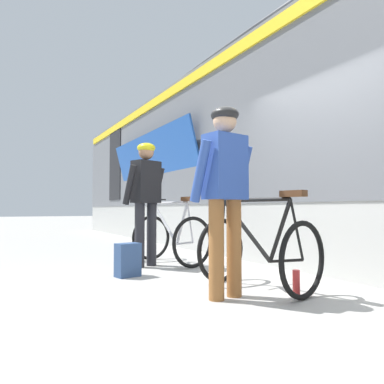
{
  "coord_description": "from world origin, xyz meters",
  "views": [
    {
      "loc": [
        -2.16,
        -3.01,
        0.81
      ],
      "look_at": [
        0.3,
        1.39,
        1.05
      ],
      "focal_mm": 33.85,
      "sensor_mm": 36.0,
      "label": 1
    }
  ],
  "objects_px": {
    "bicycle_far_silver": "(171,237)",
    "water_bottle_near_the_bikes": "(296,283)",
    "train_car": "(315,144)",
    "bicycle_near_black": "(258,250)",
    "cyclist_near_in_blue": "(225,183)",
    "backpack_on_platform": "(128,260)",
    "cyclist_far_in_dark": "(146,192)"
  },
  "relations": [
    {
      "from": "cyclist_near_in_blue",
      "to": "cyclist_far_in_dark",
      "type": "distance_m",
      "value": 2.07
    },
    {
      "from": "train_car",
      "to": "backpack_on_platform",
      "type": "distance_m",
      "value": 3.94
    },
    {
      "from": "bicycle_near_black",
      "to": "cyclist_near_in_blue",
      "type": "bearing_deg",
      "value": -168.05
    },
    {
      "from": "cyclist_near_in_blue",
      "to": "backpack_on_platform",
      "type": "bearing_deg",
      "value": 106.59
    },
    {
      "from": "backpack_on_platform",
      "to": "cyclist_near_in_blue",
      "type": "bearing_deg",
      "value": -83.46
    },
    {
      "from": "bicycle_far_silver",
      "to": "water_bottle_near_the_bikes",
      "type": "relative_size",
      "value": 4.98
    },
    {
      "from": "cyclist_far_in_dark",
      "to": "backpack_on_platform",
      "type": "bearing_deg",
      "value": -127.43
    },
    {
      "from": "backpack_on_platform",
      "to": "water_bottle_near_the_bikes",
      "type": "relative_size",
      "value": 1.68
    },
    {
      "from": "cyclist_near_in_blue",
      "to": "bicycle_far_silver",
      "type": "distance_m",
      "value": 2.25
    },
    {
      "from": "cyclist_near_in_blue",
      "to": "cyclist_far_in_dark",
      "type": "relative_size",
      "value": 1.0
    },
    {
      "from": "train_car",
      "to": "bicycle_near_black",
      "type": "bearing_deg",
      "value": -148.63
    },
    {
      "from": "bicycle_near_black",
      "to": "backpack_on_platform",
      "type": "distance_m",
      "value": 1.63
    },
    {
      "from": "cyclist_near_in_blue",
      "to": "bicycle_near_black",
      "type": "relative_size",
      "value": 1.47
    },
    {
      "from": "bicycle_far_silver",
      "to": "water_bottle_near_the_bikes",
      "type": "bearing_deg",
      "value": -85.88
    },
    {
      "from": "bicycle_near_black",
      "to": "bicycle_far_silver",
      "type": "bearing_deg",
      "value": 89.96
    },
    {
      "from": "bicycle_near_black",
      "to": "bicycle_far_silver",
      "type": "height_order",
      "value": "same"
    },
    {
      "from": "cyclist_near_in_blue",
      "to": "backpack_on_platform",
      "type": "height_order",
      "value": "cyclist_near_in_blue"
    },
    {
      "from": "bicycle_near_black",
      "to": "train_car",
      "type": "bearing_deg",
      "value": 31.37
    },
    {
      "from": "cyclist_far_in_dark",
      "to": "bicycle_near_black",
      "type": "bearing_deg",
      "value": -77.97
    },
    {
      "from": "cyclist_near_in_blue",
      "to": "water_bottle_near_the_bikes",
      "type": "height_order",
      "value": "cyclist_near_in_blue"
    },
    {
      "from": "bicycle_near_black",
      "to": "backpack_on_platform",
      "type": "bearing_deg",
      "value": 123.79
    },
    {
      "from": "water_bottle_near_the_bikes",
      "to": "backpack_on_platform",
      "type": "bearing_deg",
      "value": 122.37
    },
    {
      "from": "cyclist_near_in_blue",
      "to": "backpack_on_platform",
      "type": "distance_m",
      "value": 1.73
    },
    {
      "from": "train_car",
      "to": "cyclist_far_in_dark",
      "type": "bearing_deg",
      "value": 173.02
    },
    {
      "from": "train_car",
      "to": "water_bottle_near_the_bikes",
      "type": "xyz_separation_m",
      "value": [
        -2.45,
        -1.94,
        -1.85
      ]
    },
    {
      "from": "cyclist_far_in_dark",
      "to": "bicycle_near_black",
      "type": "xyz_separation_m",
      "value": [
        0.42,
        -1.97,
        -0.65
      ]
    },
    {
      "from": "bicycle_far_silver",
      "to": "backpack_on_platform",
      "type": "relative_size",
      "value": 2.97
    },
    {
      "from": "train_car",
      "to": "bicycle_near_black",
      "type": "relative_size",
      "value": 16.31
    },
    {
      "from": "bicycle_far_silver",
      "to": "water_bottle_near_the_bikes",
      "type": "xyz_separation_m",
      "value": [
        0.17,
        -2.35,
        -0.28
      ]
    },
    {
      "from": "bicycle_near_black",
      "to": "water_bottle_near_the_bikes",
      "type": "distance_m",
      "value": 0.48
    },
    {
      "from": "train_car",
      "to": "cyclist_near_in_blue",
      "type": "height_order",
      "value": "train_car"
    },
    {
      "from": "bicycle_near_black",
      "to": "water_bottle_near_the_bikes",
      "type": "relative_size",
      "value": 5.02
    }
  ]
}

